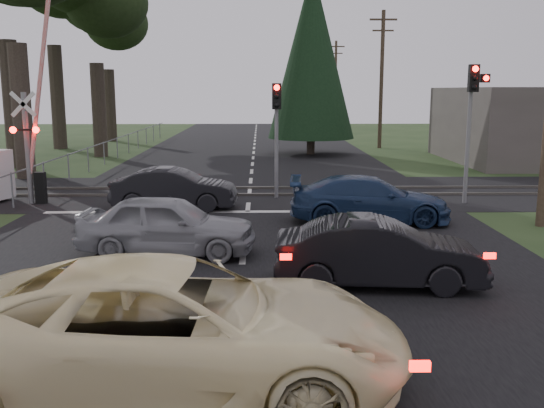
{
  "coord_description": "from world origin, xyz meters",
  "views": [
    {
      "loc": [
        0.42,
        -10.92,
        3.87
      ],
      "look_at": [
        0.68,
        2.68,
        1.3
      ],
      "focal_mm": 40.0,
      "sensor_mm": 36.0,
      "label": 1
    }
  ],
  "objects_px": {
    "traffic_signal_right": "(473,107)",
    "traffic_signal_center": "(277,120)",
    "utility_pole_mid": "(382,77)",
    "dark_hatchback": "(379,253)",
    "cream_coupe": "(173,328)",
    "dark_car_far": "(175,189)",
    "crossing_signal": "(34,144)",
    "silver_car": "(167,225)",
    "utility_pole_far": "(335,82)",
    "blue_sedan": "(369,200)"
  },
  "relations": [
    {
      "from": "silver_car",
      "to": "crossing_signal",
      "type": "bearing_deg",
      "value": 44.91
    },
    {
      "from": "blue_sedan",
      "to": "utility_pole_far",
      "type": "bearing_deg",
      "value": -1.57
    },
    {
      "from": "crossing_signal",
      "to": "utility_pole_far",
      "type": "height_order",
      "value": "utility_pole_far"
    },
    {
      "from": "dark_hatchback",
      "to": "blue_sedan",
      "type": "xyz_separation_m",
      "value": [
        0.87,
        5.92,
        0.0
      ]
    },
    {
      "from": "traffic_signal_right",
      "to": "utility_pole_far",
      "type": "relative_size",
      "value": 0.52
    },
    {
      "from": "utility_pole_mid",
      "to": "blue_sedan",
      "type": "height_order",
      "value": "utility_pole_mid"
    },
    {
      "from": "cream_coupe",
      "to": "silver_car",
      "type": "relative_size",
      "value": 1.45
    },
    {
      "from": "cream_coupe",
      "to": "blue_sedan",
      "type": "relative_size",
      "value": 1.29
    },
    {
      "from": "traffic_signal_right",
      "to": "utility_pole_mid",
      "type": "bearing_deg",
      "value": 87.34
    },
    {
      "from": "utility_pole_mid",
      "to": "crossing_signal",
      "type": "bearing_deg",
      "value": -127.97
    },
    {
      "from": "crossing_signal",
      "to": "traffic_signal_right",
      "type": "bearing_deg",
      "value": -1.21
    },
    {
      "from": "traffic_signal_center",
      "to": "silver_car",
      "type": "height_order",
      "value": "traffic_signal_center"
    },
    {
      "from": "dark_car_far",
      "to": "silver_car",
      "type": "bearing_deg",
      "value": -171.13
    },
    {
      "from": "utility_pole_mid",
      "to": "blue_sedan",
      "type": "relative_size",
      "value": 1.92
    },
    {
      "from": "traffic_signal_center",
      "to": "cream_coupe",
      "type": "height_order",
      "value": "traffic_signal_center"
    },
    {
      "from": "crossing_signal",
      "to": "utility_pole_far",
      "type": "relative_size",
      "value": 0.77
    },
    {
      "from": "cream_coupe",
      "to": "dark_car_far",
      "type": "height_order",
      "value": "cream_coupe"
    },
    {
      "from": "crossing_signal",
      "to": "cream_coupe",
      "type": "distance_m",
      "value": 14.88
    },
    {
      "from": "dark_hatchback",
      "to": "dark_car_far",
      "type": "bearing_deg",
      "value": 37.41
    },
    {
      "from": "traffic_signal_right",
      "to": "traffic_signal_center",
      "type": "bearing_deg",
      "value": 169.59
    },
    {
      "from": "crossing_signal",
      "to": "traffic_signal_center",
      "type": "height_order",
      "value": "crossing_signal"
    },
    {
      "from": "crossing_signal",
      "to": "dark_car_far",
      "type": "relative_size",
      "value": 1.71
    },
    {
      "from": "utility_pole_far",
      "to": "dark_hatchback",
      "type": "bearing_deg",
      "value": -96.02
    },
    {
      "from": "dark_hatchback",
      "to": "utility_pole_mid",
      "type": "bearing_deg",
      "value": -6.27
    },
    {
      "from": "crossing_signal",
      "to": "blue_sedan",
      "type": "bearing_deg",
      "value": -16.24
    },
    {
      "from": "traffic_signal_right",
      "to": "dark_hatchback",
      "type": "distance_m",
      "value": 10.35
    },
    {
      "from": "utility_pole_far",
      "to": "blue_sedan",
      "type": "bearing_deg",
      "value": -95.73
    },
    {
      "from": "traffic_signal_center",
      "to": "cream_coupe",
      "type": "bearing_deg",
      "value": -96.89
    },
    {
      "from": "utility_pole_mid",
      "to": "utility_pole_far",
      "type": "bearing_deg",
      "value": 90.0
    },
    {
      "from": "silver_car",
      "to": "traffic_signal_center",
      "type": "bearing_deg",
      "value": -14.98
    },
    {
      "from": "dark_hatchback",
      "to": "dark_car_far",
      "type": "relative_size",
      "value": 1.01
    },
    {
      "from": "traffic_signal_right",
      "to": "traffic_signal_center",
      "type": "distance_m",
      "value": 6.68
    },
    {
      "from": "traffic_signal_right",
      "to": "traffic_signal_center",
      "type": "xyz_separation_m",
      "value": [
        -6.55,
        1.2,
        -0.51
      ]
    },
    {
      "from": "cream_coupe",
      "to": "silver_car",
      "type": "distance_m",
      "value": 6.75
    },
    {
      "from": "traffic_signal_center",
      "to": "silver_car",
      "type": "relative_size",
      "value": 0.98
    },
    {
      "from": "traffic_signal_right",
      "to": "silver_car",
      "type": "bearing_deg",
      "value": -145.89
    },
    {
      "from": "silver_car",
      "to": "blue_sedan",
      "type": "xyz_separation_m",
      "value": [
        5.44,
        3.46,
        -0.03
      ]
    },
    {
      "from": "utility_pole_mid",
      "to": "cream_coupe",
      "type": "distance_m",
      "value": 34.97
    },
    {
      "from": "blue_sedan",
      "to": "crossing_signal",
      "type": "bearing_deg",
      "value": 77.93
    },
    {
      "from": "traffic_signal_right",
      "to": "dark_hatchback",
      "type": "xyz_separation_m",
      "value": [
        -4.77,
        -8.79,
        -2.64
      ]
    },
    {
      "from": "traffic_signal_right",
      "to": "utility_pole_mid",
      "type": "relative_size",
      "value": 0.52
    },
    {
      "from": "utility_pole_mid",
      "to": "silver_car",
      "type": "distance_m",
      "value": 29.04
    },
    {
      "from": "traffic_signal_right",
      "to": "utility_pole_far",
      "type": "distance_m",
      "value": 45.56
    },
    {
      "from": "dark_hatchback",
      "to": "cream_coupe",
      "type": "bearing_deg",
      "value": 145.06
    },
    {
      "from": "traffic_signal_center",
      "to": "utility_pole_mid",
      "type": "height_order",
      "value": "utility_pole_mid"
    },
    {
      "from": "crossing_signal",
      "to": "cream_coupe",
      "type": "bearing_deg",
      "value": -63.75
    },
    {
      "from": "traffic_signal_center",
      "to": "dark_hatchback",
      "type": "height_order",
      "value": "traffic_signal_center"
    },
    {
      "from": "cream_coupe",
      "to": "utility_pole_far",
      "type": "bearing_deg",
      "value": -6.64
    },
    {
      "from": "utility_pole_mid",
      "to": "dark_hatchback",
      "type": "distance_m",
      "value": 30.14
    },
    {
      "from": "crossing_signal",
      "to": "cream_coupe",
      "type": "relative_size",
      "value": 1.15
    }
  ]
}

